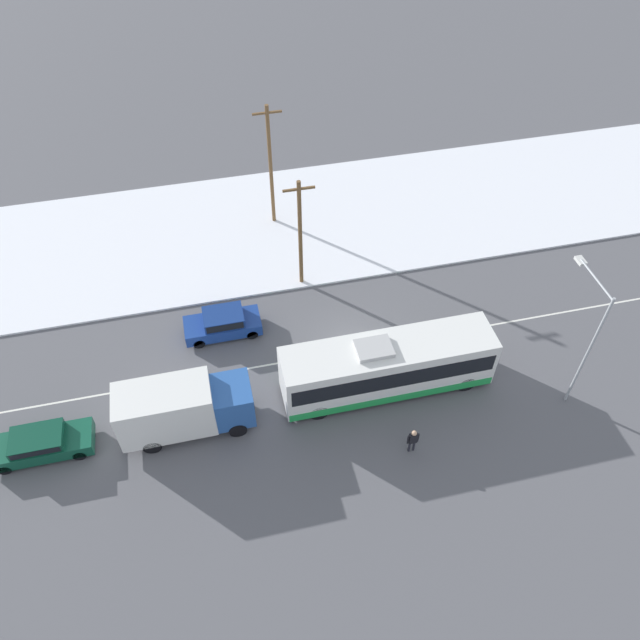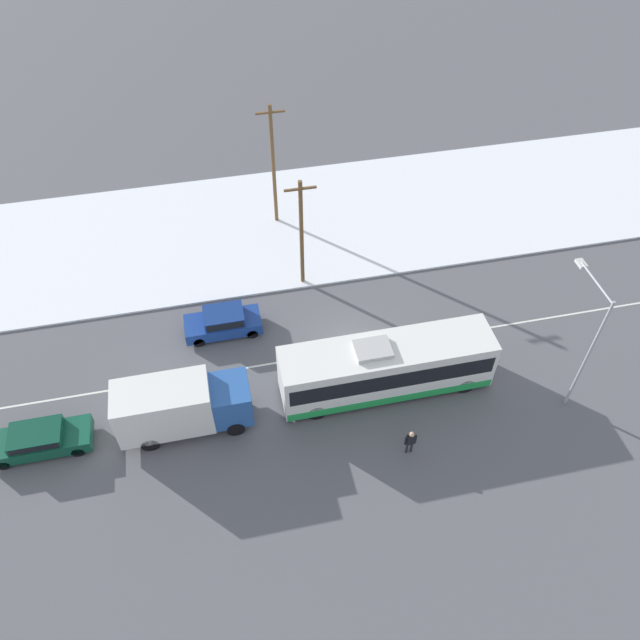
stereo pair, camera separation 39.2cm
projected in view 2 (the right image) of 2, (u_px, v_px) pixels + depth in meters
name	position (u px, v px, depth m)	size (l,w,h in m)	color
ground_plane	(352.00, 350.00, 34.89)	(120.00, 120.00, 0.00)	#56565B
snow_lot	(310.00, 221.00, 42.75)	(80.00, 12.70, 0.12)	white
lane_marking_center	(352.00, 350.00, 34.89)	(60.00, 0.12, 0.00)	silver
city_bus	(386.00, 367.00, 31.92)	(10.94, 2.57, 3.43)	white
box_truck	(180.00, 405.00, 30.25)	(6.50, 2.30, 3.13)	silver
sedan_car	(223.00, 321.00, 35.26)	(4.30, 1.80, 1.55)	navy
parked_car_near_truck	(40.00, 439.00, 30.07)	(4.73, 1.80, 1.38)	#0F4733
pedestrian_at_stop	(411.00, 440.00, 29.72)	(0.60, 0.27, 1.66)	#23232D
streetlamp	(587.00, 333.00, 29.37)	(0.36, 3.15, 7.49)	#9EA3A8
utility_pole_roadside	(301.00, 233.00, 35.82)	(1.80, 0.24, 7.43)	brown
utility_pole_snowlot	(273.00, 165.00, 39.57)	(1.80, 0.24, 8.58)	brown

